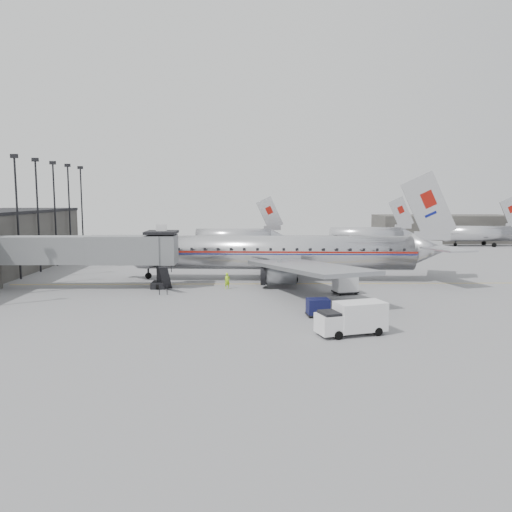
% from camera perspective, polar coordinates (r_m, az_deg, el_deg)
% --- Properties ---
extents(ground, '(160.00, 160.00, 0.00)m').
position_cam_1_polar(ground, '(52.46, -1.58, -4.35)').
color(ground, slate).
rests_on(ground, ground).
extents(hangar, '(30.00, 12.00, 6.00)m').
position_cam_1_polar(hangar, '(120.25, 20.68, 2.96)').
color(hangar, '#383633').
rests_on(hangar, ground).
extents(apron_line, '(60.00, 0.15, 0.01)m').
position_cam_1_polar(apron_line, '(58.41, 1.42, -3.19)').
color(apron_line, gold).
rests_on(apron_line, ground).
extents(jet_bridge, '(21.00, 6.20, 7.10)m').
position_cam_1_polar(jet_bridge, '(58.05, -18.24, 0.56)').
color(jet_bridge, slate).
rests_on(jet_bridge, ground).
extents(floodlight_masts, '(0.90, 42.25, 15.25)m').
position_cam_1_polar(floodlight_masts, '(70.30, -24.62, 4.74)').
color(floodlight_masts, black).
rests_on(floodlight_masts, ground).
extents(distant_aircraft_near, '(16.39, 3.20, 10.26)m').
position_cam_1_polar(distant_aircraft_near, '(93.79, -2.46, 2.26)').
color(distant_aircraft_near, silver).
rests_on(distant_aircraft_near, ground).
extents(distant_aircraft_mid, '(16.39, 3.20, 10.26)m').
position_cam_1_polar(distant_aircraft_mid, '(100.60, 12.58, 2.41)').
color(distant_aircraft_mid, silver).
rests_on(distant_aircraft_mid, ground).
extents(distant_aircraft_far, '(16.39, 3.20, 10.26)m').
position_cam_1_polar(distant_aircraft_far, '(112.39, 24.08, 2.43)').
color(distant_aircraft_far, silver).
rests_on(distant_aircraft_far, ground).
extents(airliner, '(42.00, 38.85, 13.28)m').
position_cam_1_polar(airliner, '(60.95, 2.90, 0.38)').
color(airliner, silver).
rests_on(airliner, ground).
extents(service_van, '(5.47, 3.32, 2.41)m').
position_cam_1_polar(service_van, '(37.66, 10.91, -6.95)').
color(service_van, white).
rests_on(service_van, ground).
extents(baggage_cart_navy, '(2.09, 1.68, 1.52)m').
position_cam_1_polar(baggage_cart_navy, '(42.94, 7.10, -5.80)').
color(baggage_cart_navy, '#0D1037').
rests_on(baggage_cart_navy, ground).
extents(baggage_cart_white, '(2.74, 2.33, 1.87)m').
position_cam_1_polar(baggage_cart_white, '(53.16, 10.16, -3.21)').
color(baggage_cart_white, silver).
rests_on(baggage_cart_white, ground).
extents(ramp_worker, '(0.76, 0.66, 1.76)m').
position_cam_1_polar(ramp_worker, '(55.30, -3.30, -2.85)').
color(ramp_worker, '#B3F61C').
rests_on(ramp_worker, ground).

